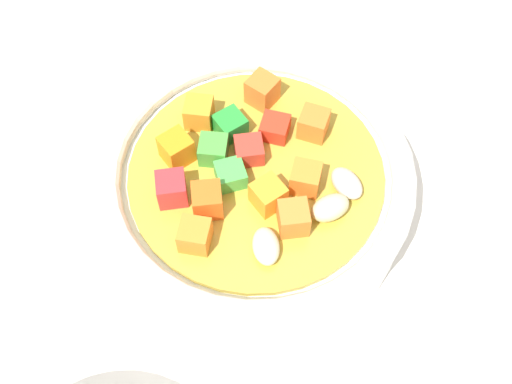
{
  "coord_description": "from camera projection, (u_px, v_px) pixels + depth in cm",
  "views": [
    {
      "loc": [
        -20.42,
        6.98,
        39.46
      ],
      "look_at": [
        0.0,
        0.0,
        2.87
      ],
      "focal_mm": 46.08,
      "sensor_mm": 36.0,
      "label": 1
    }
  ],
  "objects": [
    {
      "name": "ground_plane",
      "position": [
        256.0,
        220.0,
        0.46
      ],
      "size": [
        140.0,
        140.0,
        2.0
      ],
      "primitive_type": "cube",
      "color": "silver"
    },
    {
      "name": "soup_bowl_main",
      "position": [
        256.0,
        189.0,
        0.42
      ],
      "size": [
        19.74,
        19.74,
        7.14
      ],
      "color": "white",
      "rests_on": "ground_plane"
    },
    {
      "name": "spoon",
      "position": [
        505.0,
        339.0,
        0.4
      ],
      "size": [
        5.29,
        20.24,
        0.82
      ],
      "rotation": [
        0.0,
        0.0,
        4.91
      ],
      "color": "silver",
      "rests_on": "ground_plane"
    }
  ]
}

